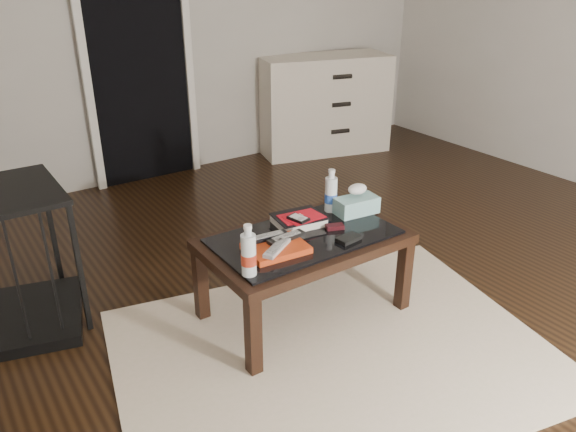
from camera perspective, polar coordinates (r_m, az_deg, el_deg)
name	(u,v)px	position (r m, az deg, el deg)	size (l,w,h in m)	color
ground	(383,292)	(3.24, 9.60, -7.57)	(5.00, 5.00, 0.00)	black
doorway	(137,54)	(4.71, -15.08, 15.56)	(0.90, 0.08, 2.07)	black
coffee_table	(304,246)	(2.82, 1.65, -3.11)	(1.00, 0.60, 0.46)	black
rug	(333,351)	(2.77, 4.62, -13.54)	(2.00, 1.50, 0.01)	beige
dresser	(324,104)	(5.42, 3.63, 11.26)	(1.29, 0.79, 0.90)	beige
magazines	(276,248)	(2.64, -1.22, -3.29)	(0.28, 0.21, 0.03)	#BE3711
remote_silver	(277,247)	(2.59, -1.12, -3.21)	(0.20, 0.05, 0.02)	#A3A3A8
remote_black_front	(286,237)	(2.68, -0.18, -2.17)	(0.20, 0.05, 0.02)	black
remote_black_back	(268,237)	(2.69, -2.05, -2.10)	(0.20, 0.05, 0.02)	black
textbook	(299,220)	(2.89, 1.09, -0.40)	(0.25, 0.20, 0.05)	black
dvd_mailers	(299,217)	(2.87, 1.08, -0.08)	(0.19, 0.14, 0.01)	red
ipod	(298,218)	(2.83, 1.06, -0.24)	(0.06, 0.10, 0.02)	black
flip_phone	(335,227)	(2.86, 4.78, -1.10)	(0.09, 0.05, 0.02)	black
wallet	(348,239)	(2.75, 6.16, -2.29)	(0.12, 0.07, 0.02)	black
water_bottle_left	(248,250)	(2.41, -4.04, -3.47)	(0.07, 0.07, 0.24)	silver
water_bottle_right	(331,190)	(3.02, 4.40, 2.61)	(0.07, 0.07, 0.24)	white
tissue_box	(356,205)	(3.03, 6.97, 1.08)	(0.23, 0.12, 0.09)	teal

